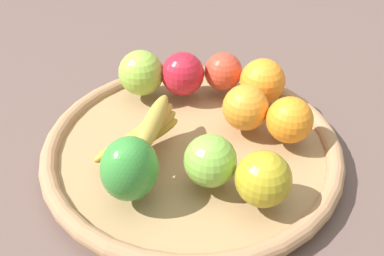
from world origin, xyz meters
name	(u,v)px	position (x,y,z in m)	size (l,w,h in m)	color
ground_plane	(192,156)	(0.00, 0.00, 0.00)	(2.40, 2.40, 0.00)	brown
basket	(192,147)	(0.00, 0.00, 0.02)	(0.46, 0.46, 0.04)	#9A774F
orange_1	(245,108)	(0.09, -0.01, 0.07)	(0.07, 0.07, 0.07)	orange
banana_bunch	(144,133)	(-0.07, 0.01, 0.07)	(0.15, 0.13, 0.06)	#AF8F2C
apple_4	(223,72)	(0.12, 0.10, 0.07)	(0.07, 0.07, 0.07)	#C33E29
apple_2	(183,74)	(0.05, 0.12, 0.07)	(0.08, 0.08, 0.08)	red
apple_3	(210,161)	(-0.02, -0.09, 0.07)	(0.07, 0.07, 0.07)	#7AB23F
apple_0	(263,179)	(0.02, -0.15, 0.07)	(0.07, 0.07, 0.07)	#A89520
orange_0	(262,81)	(0.15, 0.03, 0.07)	(0.08, 0.08, 0.08)	orange
bell_pepper	(130,169)	(-0.13, -0.06, 0.08)	(0.08, 0.07, 0.09)	#378935
orange_2	(290,120)	(0.13, -0.07, 0.07)	(0.07, 0.07, 0.07)	orange
apple_1	(141,73)	(-0.01, 0.16, 0.08)	(0.08, 0.08, 0.08)	#8EB63F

